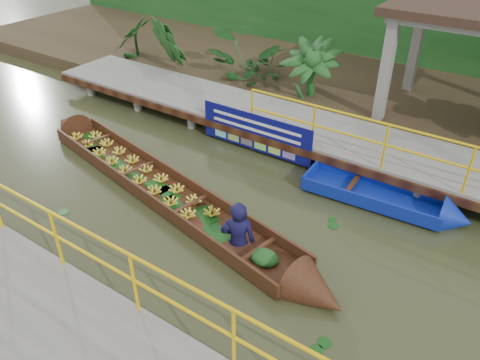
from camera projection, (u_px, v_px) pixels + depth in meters
The scene contains 8 objects.
ground at pixel (223, 216), 9.27m from camera, with size 80.00×80.00×0.00m, color #293018.
land_strip at pixel (367, 87), 14.34m from camera, with size 30.00×8.00×0.45m, color #332619.
far_dock at pixel (306, 130), 11.38m from camera, with size 16.00×2.06×1.66m.
foliage_backdrop at pixel (404, 11), 15.11m from camera, with size 30.00×0.80×4.00m, color #154317.
vendor_boat at pixel (171, 190), 9.56m from camera, with size 9.22×2.75×2.15m.
moored_blue_boat at pixel (413, 207), 9.28m from camera, with size 3.38×1.08×0.79m.
blue_banner at pixel (256, 132), 11.08m from camera, with size 2.98×0.04×0.93m.
tropical_plants at pixel (299, 66), 12.84m from camera, with size 14.33×1.33×1.66m.
Camera 1 is at (4.44, -5.92, 5.64)m, focal length 35.00 mm.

